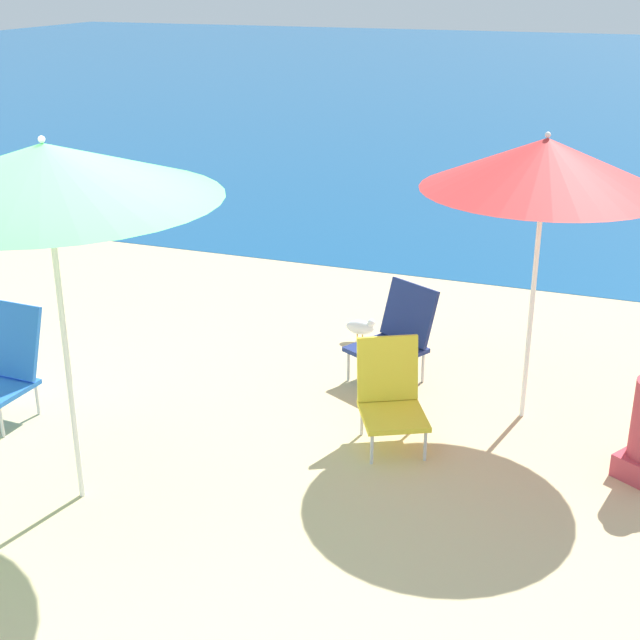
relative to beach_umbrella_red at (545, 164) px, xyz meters
name	(u,v)px	position (x,y,z in m)	size (l,w,h in m)	color
ground_plane	(79,497)	(-2.50, -2.12, -1.92)	(60.00, 60.00, 0.00)	#D1BA89
sea_water	(550,76)	(-2.50, 22.89, -1.92)	(60.00, 40.00, 0.01)	navy
beach_umbrella_red	(545,164)	(0.00, 0.00, 0.00)	(1.70, 1.70, 2.14)	white
beach_umbrella_green	(45,171)	(-2.49, -2.10, 0.19)	(2.00, 2.00, 2.31)	white
beach_chair_yellow	(390,393)	(-0.84, -0.70, -1.55)	(0.63, 0.68, 0.74)	silver
beach_chair_blue	(4,362)	(-3.67, -1.32, -1.50)	(0.53, 0.58, 0.84)	silver
beach_chair_navy	(397,333)	(-1.09, 0.32, -1.52)	(0.72, 0.77, 0.78)	silver
seagull	(361,327)	(-1.59, 0.95, -1.78)	(0.27, 0.11, 0.23)	gold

